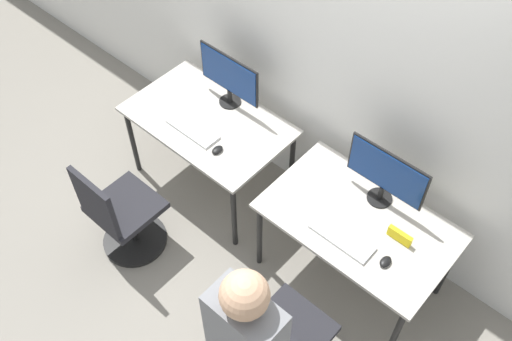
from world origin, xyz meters
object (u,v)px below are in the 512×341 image
(keyboard_left, at_px, (193,129))
(monitor_right, at_px, (386,174))
(office_chair_left, at_px, (121,217))
(keyboard_right, at_px, (342,237))
(mouse_right, at_px, (386,262))
(mouse_left, at_px, (217,150))
(monitor_left, at_px, (229,77))

(keyboard_left, distance_m, monitor_right, 1.42)
(office_chair_left, bearing_deg, keyboard_right, 26.41)
(monitor_right, xyz_separation_m, keyboard_right, (0.00, -0.41, -0.23))
(keyboard_left, relative_size, mouse_right, 4.58)
(mouse_left, distance_m, mouse_right, 1.37)
(keyboard_left, bearing_deg, office_chair_left, -92.26)
(keyboard_left, xyz_separation_m, mouse_right, (1.64, -0.00, 0.01))
(monitor_right, relative_size, keyboard_right, 1.32)
(office_chair_left, relative_size, keyboard_right, 2.18)
(monitor_right, bearing_deg, keyboard_right, -90.00)
(keyboard_right, bearing_deg, monitor_left, 162.42)
(keyboard_left, height_order, mouse_left, mouse_left)
(keyboard_left, relative_size, monitor_right, 0.76)
(keyboard_left, height_order, mouse_right, mouse_right)
(monitor_right, bearing_deg, office_chair_left, -141.48)
(mouse_left, xyz_separation_m, monitor_right, (1.07, 0.41, 0.23))
(mouse_left, relative_size, monitor_right, 0.16)
(monitor_left, relative_size, keyboard_left, 1.32)
(mouse_left, bearing_deg, mouse_right, 0.98)
(mouse_left, relative_size, office_chair_left, 0.10)
(monitor_left, xyz_separation_m, monitor_right, (1.34, -0.02, 0.00))
(office_chair_left, height_order, monitor_right, monitor_right)
(monitor_left, distance_m, monitor_right, 1.34)
(mouse_left, bearing_deg, monitor_left, 123.10)
(monitor_left, height_order, mouse_left, monitor_left)
(monitor_left, relative_size, mouse_right, 6.07)
(mouse_left, distance_m, office_chair_left, 0.83)
(monitor_left, relative_size, keyboard_right, 1.32)
(office_chair_left, relative_size, mouse_right, 9.97)
(monitor_right, height_order, keyboard_right, monitor_right)
(office_chair_left, bearing_deg, monitor_right, 38.52)
(office_chair_left, distance_m, monitor_right, 1.85)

